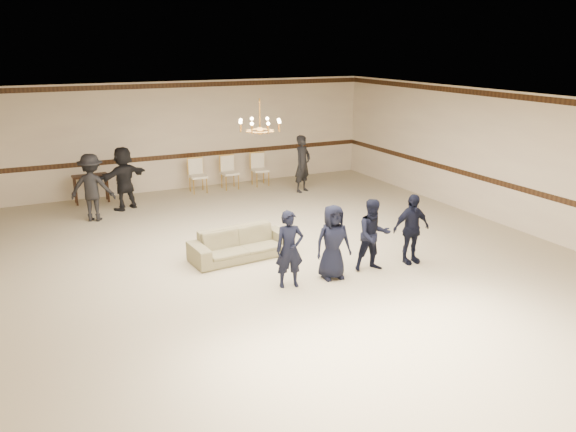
{
  "coord_description": "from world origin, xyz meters",
  "views": [
    {
      "loc": [
        -4.52,
        -9.65,
        4.26
      ],
      "look_at": [
        -0.09,
        -0.5,
        1.17
      ],
      "focal_mm": 35.56,
      "sensor_mm": 36.0,
      "label": 1
    }
  ],
  "objects_px": {
    "console_table": "(91,189)",
    "adult_right": "(303,164)",
    "chandelier": "(260,115)",
    "boy_b": "(333,242)",
    "boy_c": "(373,235)",
    "banquet_chair_right": "(260,170)",
    "settee": "(241,244)",
    "adult_mid": "(124,178)",
    "banquet_chair_mid": "(230,173)",
    "boy_a": "(290,249)",
    "adult_left": "(92,188)",
    "boy_d": "(411,229)",
    "banquet_chair_left": "(198,176)"
  },
  "relations": [
    {
      "from": "console_table",
      "to": "adult_right",
      "type": "bearing_deg",
      "value": -17.2
    },
    {
      "from": "chandelier",
      "to": "boy_b",
      "type": "distance_m",
      "value": 3.01
    },
    {
      "from": "boy_b",
      "to": "boy_c",
      "type": "bearing_deg",
      "value": 5.55
    },
    {
      "from": "chandelier",
      "to": "boy_b",
      "type": "xyz_separation_m",
      "value": [
        0.59,
        -2.01,
        -2.16
      ]
    },
    {
      "from": "boy_b",
      "to": "banquet_chair_right",
      "type": "distance_m",
      "value": 7.5
    },
    {
      "from": "boy_c",
      "to": "settee",
      "type": "height_order",
      "value": "boy_c"
    },
    {
      "from": "chandelier",
      "to": "console_table",
      "type": "xyz_separation_m",
      "value": [
        -2.76,
        5.5,
        -2.48
      ]
    },
    {
      "from": "adult_mid",
      "to": "settee",
      "type": "bearing_deg",
      "value": 80.98
    },
    {
      "from": "boy_b",
      "to": "adult_mid",
      "type": "bearing_deg",
      "value": 117.65
    },
    {
      "from": "banquet_chair_mid",
      "to": "adult_mid",
      "type": "bearing_deg",
      "value": -167.85
    },
    {
      "from": "boy_c",
      "to": "banquet_chair_mid",
      "type": "height_order",
      "value": "boy_c"
    },
    {
      "from": "boy_b",
      "to": "console_table",
      "type": "distance_m",
      "value": 8.23
    },
    {
      "from": "settee",
      "to": "boy_a",
      "type": "bearing_deg",
      "value": -85.6
    },
    {
      "from": "chandelier",
      "to": "adult_left",
      "type": "bearing_deg",
      "value": 128.12
    },
    {
      "from": "banquet_chair_right",
      "to": "adult_left",
      "type": "bearing_deg",
      "value": -158.36
    },
    {
      "from": "boy_c",
      "to": "boy_d",
      "type": "height_order",
      "value": "same"
    },
    {
      "from": "adult_left",
      "to": "settee",
      "type": "bearing_deg",
      "value": 144.17
    },
    {
      "from": "chandelier",
      "to": "boy_b",
      "type": "bearing_deg",
      "value": -73.75
    },
    {
      "from": "boy_b",
      "to": "console_table",
      "type": "bearing_deg",
      "value": 119.56
    },
    {
      "from": "boy_d",
      "to": "console_table",
      "type": "bearing_deg",
      "value": 126.03
    },
    {
      "from": "boy_c",
      "to": "banquet_chair_right",
      "type": "relative_size",
      "value": 1.44
    },
    {
      "from": "boy_b",
      "to": "boy_d",
      "type": "distance_m",
      "value": 1.8
    },
    {
      "from": "adult_mid",
      "to": "banquet_chair_right",
      "type": "distance_m",
      "value": 4.37
    },
    {
      "from": "boy_a",
      "to": "adult_right",
      "type": "distance_m",
      "value": 6.93
    },
    {
      "from": "boy_b",
      "to": "adult_mid",
      "type": "xyz_separation_m",
      "value": [
        -2.62,
        6.45,
        0.13
      ]
    },
    {
      "from": "banquet_chair_right",
      "to": "settee",
      "type": "bearing_deg",
      "value": -111.98
    },
    {
      "from": "boy_c",
      "to": "banquet_chair_left",
      "type": "xyz_separation_m",
      "value": [
        -1.25,
        7.31,
        -0.22
      ]
    },
    {
      "from": "adult_mid",
      "to": "console_table",
      "type": "relative_size",
      "value": 1.79
    },
    {
      "from": "settee",
      "to": "adult_right",
      "type": "bearing_deg",
      "value": 45.19
    },
    {
      "from": "adult_right",
      "to": "banquet_chair_left",
      "type": "bearing_deg",
      "value": 128.4
    },
    {
      "from": "adult_right",
      "to": "banquet_chair_right",
      "type": "bearing_deg",
      "value": 95.71
    },
    {
      "from": "boy_a",
      "to": "adult_left",
      "type": "xyz_separation_m",
      "value": [
        -2.62,
        5.75,
        0.13
      ]
    },
    {
      "from": "boy_c",
      "to": "adult_right",
      "type": "height_order",
      "value": "adult_right"
    },
    {
      "from": "settee",
      "to": "console_table",
      "type": "relative_size",
      "value": 2.23
    },
    {
      "from": "boy_a",
      "to": "banquet_chair_right",
      "type": "relative_size",
      "value": 1.44
    },
    {
      "from": "settee",
      "to": "console_table",
      "type": "bearing_deg",
      "value": 105.91
    },
    {
      "from": "banquet_chair_left",
      "to": "banquet_chair_right",
      "type": "relative_size",
      "value": 1.0
    },
    {
      "from": "adult_mid",
      "to": "console_table",
      "type": "bearing_deg",
      "value": -81.58
    },
    {
      "from": "boy_c",
      "to": "boy_d",
      "type": "xyz_separation_m",
      "value": [
        0.9,
        0.0,
        0.0
      ]
    },
    {
      "from": "boy_a",
      "to": "boy_d",
      "type": "relative_size",
      "value": 1.0
    },
    {
      "from": "banquet_chair_left",
      "to": "console_table",
      "type": "relative_size",
      "value": 1.06
    },
    {
      "from": "adult_left",
      "to": "adult_mid",
      "type": "height_order",
      "value": "same"
    },
    {
      "from": "boy_a",
      "to": "console_table",
      "type": "height_order",
      "value": "boy_a"
    },
    {
      "from": "banquet_chair_right",
      "to": "boy_d",
      "type": "bearing_deg",
      "value": -84.02
    },
    {
      "from": "banquet_chair_left",
      "to": "banquet_chair_mid",
      "type": "relative_size",
      "value": 1.0
    },
    {
      "from": "adult_right",
      "to": "banquet_chair_mid",
      "type": "distance_m",
      "value": 2.25
    },
    {
      "from": "adult_left",
      "to": "banquet_chair_left",
      "type": "xyz_separation_m",
      "value": [
        3.17,
        1.56,
        -0.35
      ]
    },
    {
      "from": "chandelier",
      "to": "console_table",
      "type": "bearing_deg",
      "value": 116.65
    },
    {
      "from": "adult_left",
      "to": "adult_mid",
      "type": "relative_size",
      "value": 1.0
    },
    {
      "from": "boy_a",
      "to": "banquet_chair_right",
      "type": "height_order",
      "value": "boy_a"
    }
  ]
}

